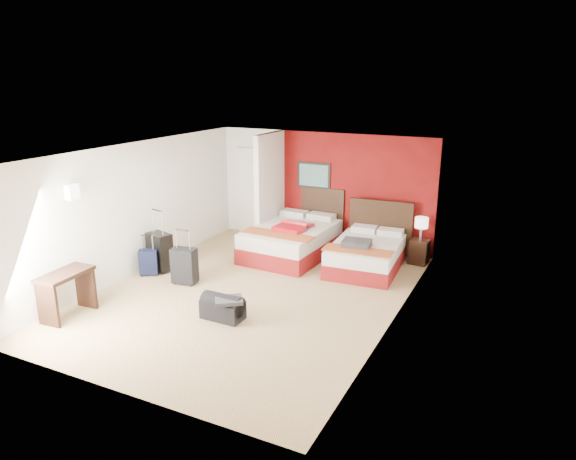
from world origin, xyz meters
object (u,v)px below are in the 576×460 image
Objects in this scene: table_lamp at (421,229)px; desk at (67,294)px; suitcase_navy at (149,263)px; duffel_bag at (223,309)px; red_suitcase_open at (294,226)px; bed_left at (291,241)px; nightstand at (419,252)px; suitcase_charcoal at (185,267)px; bed_right at (366,256)px; suitcase_black at (160,253)px.

table_lamp is 6.61m from desk.
duffel_bag is (2.28, -0.95, -0.07)m from suitcase_navy.
bed_left is at bearing 140.04° from red_suitcase_open.
nightstand is 0.56× the size of desk.
desk is at bearing -111.90° from bed_left.
desk is (-2.24, -1.00, 0.20)m from duffel_bag.
desk is (-0.84, -1.91, 0.05)m from suitcase_charcoal.
suitcase_charcoal reaches higher than duffel_bag.
desk reaches higher than bed_left.
table_lamp reaches higher than suitcase_charcoal.
red_suitcase_open is (-1.56, -0.03, 0.41)m from bed_right.
desk is at bearing -135.15° from bed_right.
table_lamp reaches higher than bed_right.
nightstand is 4.68m from suitcase_charcoal.
table_lamp reaches higher than bed_left.
suitcase_navy is 0.72× the size of duffel_bag.
bed_right is 3.85× the size of table_lamp.
suitcase_black is (-1.92, -1.91, 0.05)m from bed_left.
red_suitcase_open is at bearing 52.03° from suitcase_charcoal.
suitcase_navy is at bearing 158.55° from duffel_bag.
suitcase_navy is at bearing -143.49° from nightstand.
bed_left reaches higher than nightstand.
table_lamp is at bearing 18.83° from bed_left.
table_lamp reaches higher than duffel_bag.
red_suitcase_open is 1.26× the size of duffel_bag.
table_lamp is 5.38m from suitcase_navy.
nightstand is 0.77× the size of suitcase_charcoal.
suitcase_charcoal reaches higher than suitcase_navy.
bed_right reaches higher than suitcase_navy.
bed_right is 3.64× the size of nightstand.
nightstand is at bearing 44.14° from desk.
duffel_bag is (2.24, -1.24, -0.20)m from suitcase_black.
bed_right is at bearing 5.99° from red_suitcase_open.
suitcase_navy is 2.47m from duffel_bag.
bed_right reaches higher than duffel_bag.
table_lamp is at bearing 45.74° from suitcase_black.
red_suitcase_open reaches higher than duffel_bag.
bed_left is 2.90× the size of suitcase_black.
suitcase_black is 1.13× the size of suitcase_charcoal.
bed_right is 1.27m from table_lamp.
bed_left is 2.49m from suitcase_charcoal.
bed_left is at bearing -164.18° from table_lamp.
table_lamp is (2.54, 0.72, 0.41)m from bed_left.
bed_left is 1.17× the size of bed_right.
suitcase_charcoal is (-2.75, -2.17, 0.05)m from bed_right.
bed_right is 2.17× the size of red_suitcase_open.
red_suitcase_open is 3.10m from duffel_bag.
red_suitcase_open reaches higher than suitcase_navy.
nightstand reaches higher than suitcase_navy.
red_suitcase_open is 1.68× the size of nightstand.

